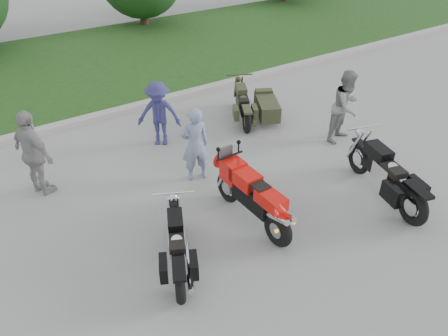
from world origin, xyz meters
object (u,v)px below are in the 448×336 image
sportbike_red (253,196)px  person_stripe (195,145)px  cruiser_right (388,178)px  person_back (34,154)px  cruiser_left (178,249)px  cruiser_sidecar (257,107)px  person_denim (159,114)px  person_grey (346,106)px

sportbike_red → person_stripe: 1.87m
cruiser_right → person_stripe: size_ratio=1.49×
person_back → cruiser_left: bearing=178.1°
cruiser_sidecar → person_back: person_back is taller
person_stripe → sportbike_red: bearing=106.9°
cruiser_sidecar → person_denim: 2.76m
sportbike_red → person_denim: 3.61m
sportbike_red → cruiser_sidecar: sportbike_red is taller
sportbike_red → cruiser_sidecar: (2.62, 3.33, -0.22)m
person_grey → sportbike_red: bearing=-174.6°
cruiser_right → person_back: bearing=160.1°
person_stripe → cruiser_left: bearing=66.2°
cruiser_sidecar → person_grey: (1.14, -1.98, 0.50)m
cruiser_right → person_grey: person_grey is taller
cruiser_sidecar → person_stripe: bearing=-124.4°
cruiser_right → cruiser_sidecar: cruiser_right is taller
person_back → person_grey: bearing=-127.9°
person_stripe → person_back: person_back is taller
person_denim → person_stripe: bearing=-54.2°
person_back → person_stripe: bearing=-137.2°
sportbike_red → cruiser_right: 2.81m
cruiser_right → cruiser_sidecar: (-0.05, 4.21, -0.11)m
cruiser_right → person_denim: size_ratio=1.55×
person_stripe → cruiser_sidecar: bearing=-138.9°
person_back → sportbike_red: bearing=-159.2°
cruiser_left → person_stripe: bearing=78.7°
person_back → person_denim: bearing=-104.1°
cruiser_left → person_denim: bearing=92.8°
cruiser_sidecar → person_denim: size_ratio=1.25×
person_grey → person_denim: size_ratio=1.11×
sportbike_red → person_grey: (3.76, 1.35, 0.28)m
person_grey → person_denim: 4.47m
person_stripe → person_grey: size_ratio=0.94×
sportbike_red → person_denim: (-0.09, 3.61, 0.19)m
person_back → cruiser_sidecar: bearing=-111.2°
person_stripe → person_denim: 1.76m
cruiser_left → cruiser_right: 4.42m
cruiser_sidecar → person_grey: 2.34m
cruiser_left → person_stripe: person_stripe is taller
sportbike_red → cruiser_right: size_ratio=0.88×
sportbike_red → person_grey: bearing=18.6°
cruiser_left → cruiser_sidecar: size_ratio=0.96×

